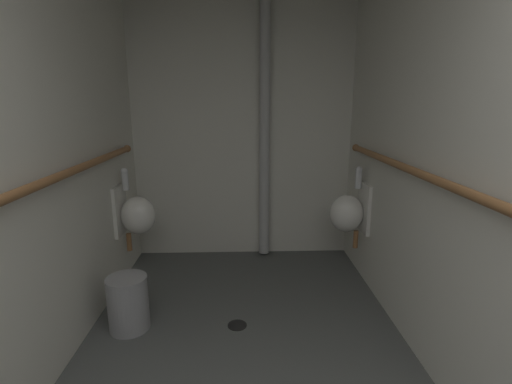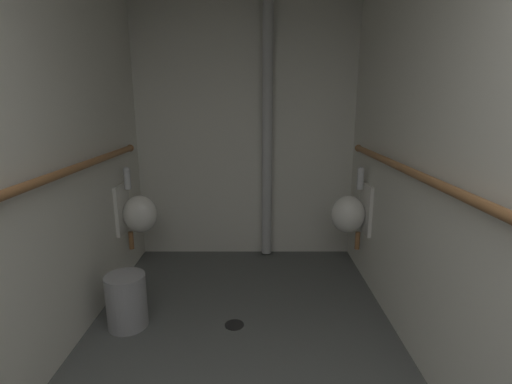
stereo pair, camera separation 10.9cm
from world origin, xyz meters
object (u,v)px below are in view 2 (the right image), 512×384
at_px(urinal_right_mid, 352,213).
at_px(floor_drain, 235,325).
at_px(standpipe_back_wall, 268,126).
at_px(waste_bin, 128,301).
at_px(urinal_left_mid, 139,213).

height_order(urinal_right_mid, floor_drain, urinal_right_mid).
distance_m(standpipe_back_wall, waste_bin, 2.02).
relative_size(urinal_left_mid, urinal_right_mid, 1.00).
bearing_deg(floor_drain, urinal_left_mid, 139.12).
bearing_deg(floor_drain, standpipe_back_wall, 78.27).
height_order(urinal_right_mid, waste_bin, urinal_right_mid).
distance_m(urinal_left_mid, floor_drain, 1.34).
distance_m(standpipe_back_wall, floor_drain, 1.88).
relative_size(standpipe_back_wall, floor_drain, 18.87).
height_order(urinal_left_mid, floor_drain, urinal_left_mid).
relative_size(urinal_left_mid, standpipe_back_wall, 0.29).
bearing_deg(urinal_right_mid, standpipe_back_wall, 144.70).
bearing_deg(urinal_right_mid, waste_bin, -156.37).
xyz_separation_m(urinal_left_mid, standpipe_back_wall, (1.17, 0.51, 0.73)).
distance_m(urinal_right_mid, standpipe_back_wall, 1.16).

